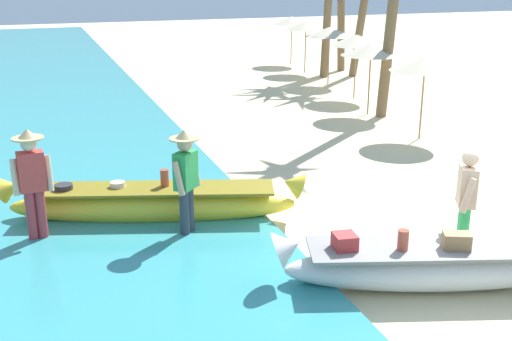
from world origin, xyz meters
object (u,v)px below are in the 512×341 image
boat_white_foreground (437,264)px  person_tourist_customer (466,199)px  person_vendor_assistant (32,179)px  person_vendor_hatted (186,177)px  boat_yellow_midground (153,203)px

boat_white_foreground → person_tourist_customer: (0.82, 0.61, 0.56)m
person_tourist_customer → person_vendor_assistant: 6.03m
person_vendor_assistant → boat_white_foreground: bearing=-33.0°
boat_white_foreground → person_vendor_hatted: bearing=135.8°
person_vendor_hatted → person_vendor_assistant: size_ratio=0.96×
person_vendor_hatted → person_vendor_assistant: bearing=166.0°
boat_yellow_midground → person_vendor_hatted: size_ratio=2.82×
boat_yellow_midground → person_vendor_hatted: 1.09m
boat_yellow_midground → person_tourist_customer: size_ratio=3.02×
boat_white_foreground → person_vendor_assistant: 5.64m
boat_white_foreground → person_vendor_hatted: 3.68m
person_vendor_hatted → boat_white_foreground: bearing=-44.2°
person_vendor_hatted → person_tourist_customer: 3.92m
person_vendor_assistant → person_tourist_customer: bearing=-23.8°
boat_white_foreground → person_vendor_assistant: bearing=147.0°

